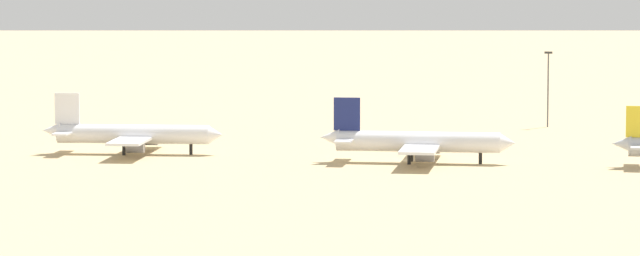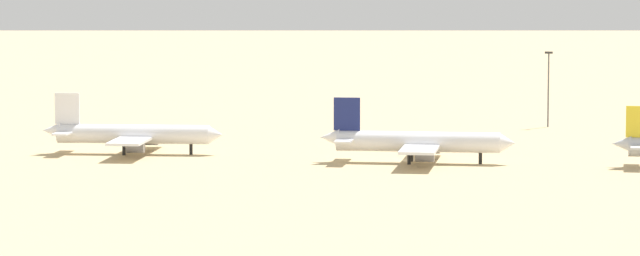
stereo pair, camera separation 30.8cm
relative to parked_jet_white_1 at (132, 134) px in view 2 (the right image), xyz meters
The scene contains 4 objects.
ground 54.84m from the parked_jet_white_1, ahead, with size 4000.00×4000.00×0.00m, color tan.
parked_jet_white_1 is the anchor object (origin of this frame).
parked_jet_navy_2 56.93m from the parked_jet_white_1, ahead, with size 36.72×31.17×12.13m.
light_pole_mid 105.82m from the parked_jet_white_1, 48.57° to the left, with size 1.80×0.50×17.36m.
Camera 2 is at (71.21, -304.75, 35.68)m, focal length 93.32 mm.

